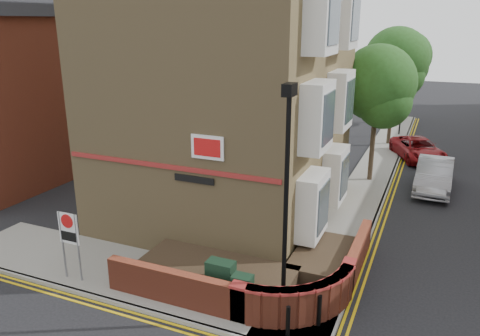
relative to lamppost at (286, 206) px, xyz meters
name	(u,v)px	position (x,y,z in m)	size (l,w,h in m)	color
ground	(210,331)	(-1.60, -1.20, -3.34)	(120.00, 120.00, 0.00)	black
pavement_corner	(133,274)	(-5.10, 0.30, -3.28)	(13.00, 3.00, 0.12)	gray
pavement_main	(375,169)	(0.40, 14.80, -3.28)	(2.00, 32.00, 0.12)	gray
kerb_side	(103,299)	(-5.10, -1.20, -3.28)	(13.00, 0.15, 0.12)	gray
kerb_main_near	(394,171)	(1.40, 14.80, -3.28)	(0.15, 32.00, 0.12)	gray
yellow_lines_side	(97,305)	(-5.10, -1.45, -3.34)	(13.00, 0.28, 0.01)	gold
yellow_lines_main	(399,173)	(1.65, 14.80, -3.34)	(0.28, 32.00, 0.01)	gold
corner_building	(234,63)	(-4.44, 6.80, 2.88)	(8.95, 10.40, 13.60)	olive
garden_wall	(246,284)	(-1.60, 1.30, -3.34)	(6.80, 6.00, 1.20)	brown
lamppost	(286,206)	(0.00, 0.00, 0.00)	(0.25, 0.50, 6.30)	black
utility_cabinet_large	(221,280)	(-1.90, 0.10, -2.62)	(0.80, 0.45, 1.20)	#15301D
utility_cabinet_small	(242,293)	(-1.10, -0.20, -2.67)	(0.55, 0.40, 1.10)	#15301D
bollard_near	(288,322)	(0.40, -0.80, -2.77)	(0.11, 0.11, 0.90)	black
bollard_far	(319,311)	(1.00, 0.00, -2.77)	(0.11, 0.11, 0.90)	black
zone_sign	(69,234)	(-6.60, -0.70, -1.70)	(0.72, 0.07, 2.20)	slate
side_building	(15,88)	(-16.60, 6.80, 1.20)	(6.40, 10.40, 9.00)	brown
tree_near	(377,89)	(0.40, 12.85, 1.36)	(3.64, 3.65, 6.70)	#382B1E
tree_mid	(396,65)	(0.40, 20.85, 1.85)	(4.03, 4.03, 7.42)	#382B1E
tree_far	(406,60)	(0.40, 28.85, 1.57)	(3.81, 3.81, 7.00)	#382B1E
traffic_light_assembly	(403,97)	(0.80, 23.80, -0.56)	(0.20, 0.16, 4.20)	black
silver_car_near	(434,175)	(3.40, 12.72, -2.59)	(1.59, 4.57, 1.51)	gray
red_car_main	(418,149)	(2.38, 17.95, -2.71)	(2.12, 4.60, 1.28)	maroon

